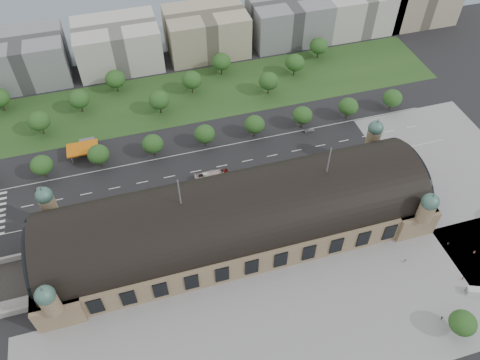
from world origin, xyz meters
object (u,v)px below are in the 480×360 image
object	(u,v)px
bus_mid	(209,176)
pedestrian_1	(463,278)
bus_west	(215,175)
parked_car_5	(139,212)
bus_east	(271,172)
pedestrian_2	(448,243)
traffic_car_6	(387,147)
parked_car_6	(141,204)
pedestrian_0	(405,261)
van_south	(475,291)
pedestrian_4	(442,318)
parked_car_2	(74,227)
traffic_car_5	(310,130)
parked_car_4	(127,215)
parked_car_1	(92,215)
parked_car_3	(86,224)
parked_car_0	(80,218)
pedestrian_5	(474,252)
petrol_station	(85,146)
traffic_car_4	(197,180)
traffic_car_1	(42,189)

from	to	relation	value
bus_mid	pedestrian_1	distance (m)	107.50
bus_west	parked_car_5	bearing A→B (deg)	112.01
bus_east	pedestrian_2	world-z (taller)	bus_east
traffic_car_6	parked_car_5	world-z (taller)	traffic_car_6
parked_car_6	pedestrian_2	bearing A→B (deg)	25.60
traffic_car_6	bus_west	bearing A→B (deg)	-87.02
pedestrian_0	parked_car_5	bearing A→B (deg)	148.27
parked_car_6	pedestrian_0	size ratio (longest dim) A/B	2.82
van_south	parked_car_6	bearing A→B (deg)	167.15
bus_west	pedestrian_0	size ratio (longest dim) A/B	6.70
parked_car_6	pedestrian_4	distance (m)	121.52
parked_car_2	pedestrian_0	distance (m)	129.68
traffic_car_5	parked_car_6	size ratio (longest dim) A/B	0.93
parked_car_2	parked_car_4	distance (m)	21.25
parked_car_5	pedestrian_4	bearing A→B (deg)	22.16
traffic_car_5	parked_car_1	bearing A→B (deg)	106.30
parked_car_5	parked_car_3	bearing A→B (deg)	-118.91
parked_car_3	pedestrian_2	xyz separation A→B (m)	(134.60, -48.99, 0.16)
parked_car_0	van_south	bearing A→B (deg)	37.39
traffic_car_5	bus_mid	bearing A→B (deg)	110.78
pedestrian_1	pedestrian_5	world-z (taller)	pedestrian_1
parked_car_0	parked_car_2	size ratio (longest dim) A/B	0.78
parked_car_0	bus_west	distance (m)	59.04
van_south	bus_east	bearing A→B (deg)	145.16
traffic_car_5	parked_car_0	bearing A→B (deg)	105.74
traffic_car_5	pedestrian_1	world-z (taller)	pedestrian_1
parked_car_6	pedestrian_0	distance (m)	107.00
traffic_car_6	pedestrian_2	bearing A→B (deg)	1.83
traffic_car_5	traffic_car_6	distance (m)	37.05
parked_car_2	parked_car_6	world-z (taller)	parked_car_6
pedestrian_0	pedestrian_4	world-z (taller)	pedestrian_0
traffic_car_5	bus_mid	world-z (taller)	bus_mid
parked_car_3	bus_mid	size ratio (longest dim) A/B	0.32
parked_car_3	bus_east	distance (m)	81.02
pedestrian_1	pedestrian_4	bearing A→B (deg)	139.19
bus_mid	bus_east	distance (m)	27.43
bus_west	bus_east	size ratio (longest dim) A/B	1.04
traffic_car_6	parked_car_2	bearing A→B (deg)	-81.43
traffic_car_5	parked_car_4	size ratio (longest dim) A/B	1.08
pedestrian_4	pedestrian_1	bearing A→B (deg)	159.67
petrol_station	parked_car_3	world-z (taller)	petrol_station
parked_car_0	van_south	distance (m)	153.05
traffic_car_6	parked_car_0	world-z (taller)	traffic_car_6
traffic_car_4	parked_car_6	distance (m)	26.07
traffic_car_1	bus_west	size ratio (longest dim) A/B	0.35
parked_car_1	pedestrian_1	world-z (taller)	pedestrian_1
parked_car_1	van_south	distance (m)	148.69
parked_car_3	bus_mid	world-z (taller)	bus_mid
parked_car_1	parked_car_2	world-z (taller)	parked_car_1
petrol_station	pedestrian_4	size ratio (longest dim) A/B	8.82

